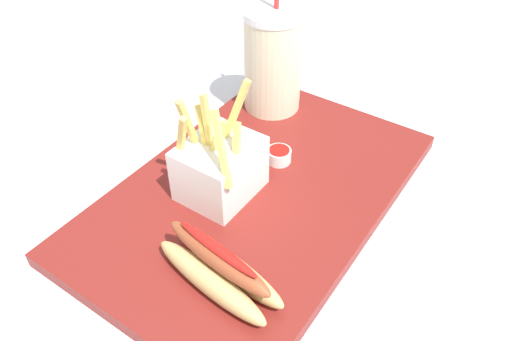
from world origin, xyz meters
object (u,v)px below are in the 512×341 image
hot_dog_1 (219,269)px  ketchup_cup_1 (279,155)px  fries_basket (220,167)px  soda_cup (273,60)px

hot_dog_1 → ketchup_cup_1: size_ratio=4.76×
fries_basket → hot_dog_1: (-0.11, -0.09, -0.02)m
soda_cup → hot_dog_1: bearing=-156.1°
ketchup_cup_1 → soda_cup: bearing=37.1°
hot_dog_1 → ketchup_cup_1: hot_dog_1 is taller
soda_cup → hot_dog_1: size_ratio=1.47×
fries_basket → hot_dog_1: bearing=-143.0°
hot_dog_1 → ketchup_cup_1: (0.20, 0.06, -0.01)m
ketchup_cup_1 → hot_dog_1: bearing=-164.5°
soda_cup → fries_basket: bearing=-165.0°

